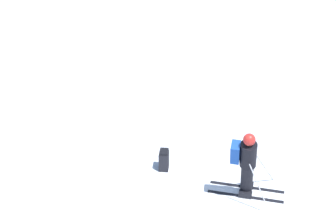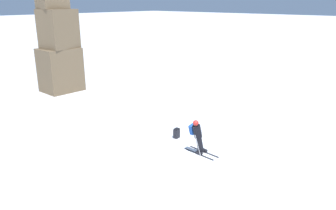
% 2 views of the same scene
% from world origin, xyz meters
% --- Properties ---
extents(skier, '(1.29, 1.65, 1.73)m').
position_xyz_m(skier, '(1.06, 0.04, 0.94)').
color(skier, black).
rests_on(skier, ground).
extents(spare_backpack, '(0.32, 0.25, 0.50)m').
position_xyz_m(spare_backpack, '(1.87, 1.95, 0.24)').
color(spare_backpack, black).
rests_on(spare_backpack, ground).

